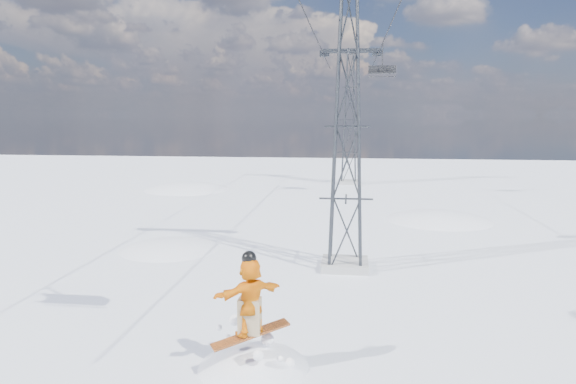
{
  "coord_description": "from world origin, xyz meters",
  "views": [
    {
      "loc": [
        0.95,
        -11.49,
        5.92
      ],
      "look_at": [
        -0.96,
        4.07,
        3.57
      ],
      "focal_mm": 32.0,
      "sensor_mm": 36.0,
      "label": 1
    }
  ],
  "objects": [
    {
      "name": "ground",
      "position": [
        0.0,
        0.0,
        0.0
      ],
      "size": [
        120.0,
        120.0,
        0.0
      ],
      "primitive_type": "plane",
      "color": "white",
      "rests_on": "ground"
    },
    {
      "name": "snow_terrain",
      "position": [
        -4.77,
        21.24,
        -9.59
      ],
      "size": [
        39.0,
        37.0,
        22.0
      ],
      "color": "white",
      "rests_on": "ground"
    },
    {
      "name": "lift_tower_near",
      "position": [
        0.8,
        8.0,
        5.47
      ],
      "size": [
        5.2,
        1.8,
        11.43
      ],
      "color": "#999999",
      "rests_on": "ground"
    },
    {
      "name": "lift_tower_far",
      "position": [
        0.8,
        33.0,
        5.47
      ],
      "size": [
        5.2,
        1.8,
        11.43
      ],
      "color": "#999999",
      "rests_on": "ground"
    },
    {
      "name": "haul_cables",
      "position": [
        0.8,
        19.5,
        10.85
      ],
      "size": [
        4.46,
        51.0,
        0.06
      ],
      "color": "black",
      "rests_on": "ground"
    },
    {
      "name": "lift_chair_mid",
      "position": [
        3.0,
        25.27,
        8.98
      ],
      "size": [
        1.88,
        0.54,
        2.33
      ],
      "color": "black",
      "rests_on": "ground"
    }
  ]
}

